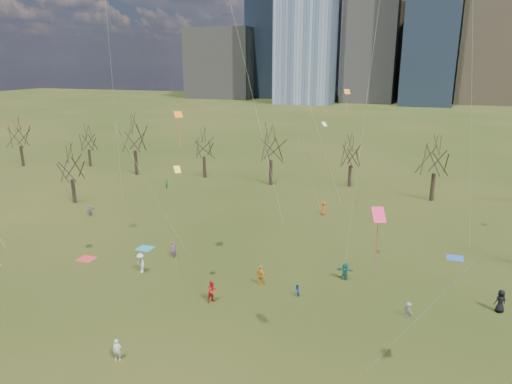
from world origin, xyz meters
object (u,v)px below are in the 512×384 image
(person_2, at_px, (213,291))
(blanket_navy, at_px, (455,258))
(blanket_teal, at_px, (145,248))
(person_1, at_px, (117,350))
(person_4, at_px, (261,275))
(blanket_crimson, at_px, (87,259))

(person_2, bearing_deg, blanket_navy, -19.80)
(blanket_teal, xyz_separation_m, person_1, (8.41, -16.79, 0.73))
(person_1, bearing_deg, person_2, 44.09)
(person_1, relative_size, person_4, 0.82)
(blanket_navy, relative_size, person_1, 1.07)
(blanket_navy, height_order, blanket_crimson, same)
(person_4, bearing_deg, blanket_navy, -105.79)
(blanket_teal, xyz_separation_m, person_4, (14.04, -3.82, 0.90))
(person_4, bearing_deg, person_1, 105.72)
(blanket_navy, xyz_separation_m, blanket_crimson, (-34.73, -12.00, 0.00))
(person_1, bearing_deg, blanket_crimson, 106.41)
(blanket_crimson, height_order, person_1, person_1)
(person_2, bearing_deg, blanket_crimson, 107.81)
(blanket_teal, height_order, blanket_navy, same)
(person_1, bearing_deg, blanket_navy, 19.57)
(blanket_navy, bearing_deg, blanket_crimson, -160.94)
(blanket_navy, distance_m, person_2, 24.97)
(blanket_crimson, relative_size, person_1, 1.07)
(person_2, relative_size, person_4, 1.04)
(person_1, xyz_separation_m, person_4, (5.63, 12.96, 0.17))
(person_1, distance_m, person_4, 14.13)
(blanket_teal, bearing_deg, blanket_crimson, -134.22)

